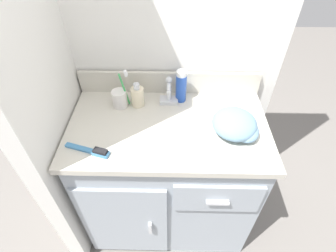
% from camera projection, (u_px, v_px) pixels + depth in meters
% --- Properties ---
extents(ground_plane, '(6.00, 6.00, 0.00)m').
position_uv_depth(ground_plane, '(168.00, 213.00, 1.76)').
color(ground_plane, slate).
extents(wall_back, '(1.09, 0.08, 2.20)m').
position_uv_depth(wall_back, '(170.00, 36.00, 1.22)').
color(wall_back, silver).
rests_on(wall_back, ground_plane).
extents(wall_left, '(0.08, 0.60, 2.20)m').
position_uv_depth(wall_left, '(36.00, 71.00, 1.00)').
color(wall_left, silver).
rests_on(wall_left, ground_plane).
extents(vanity, '(0.91, 0.54, 0.82)m').
position_uv_depth(vanity, '(168.00, 177.00, 1.46)').
color(vanity, '#9EA8B2').
rests_on(vanity, ground_plane).
extents(backsplash, '(0.91, 0.02, 0.12)m').
position_uv_depth(backsplash, '(169.00, 82.00, 1.33)').
color(backsplash, beige).
rests_on(backsplash, vanity).
extents(sink_faucet, '(0.09, 0.09, 0.14)m').
position_uv_depth(sink_faucet, '(169.00, 94.00, 1.27)').
color(sink_faucet, silver).
rests_on(sink_faucet, vanity).
extents(toothbrush_cup, '(0.09, 0.07, 0.19)m').
position_uv_depth(toothbrush_cup, '(120.00, 98.00, 1.25)').
color(toothbrush_cup, silver).
rests_on(toothbrush_cup, vanity).
extents(soap_dispenser, '(0.06, 0.07, 0.13)m').
position_uv_depth(soap_dispenser, '(138.00, 96.00, 1.26)').
color(soap_dispenser, beige).
rests_on(soap_dispenser, vanity).
extents(shaving_cream_can, '(0.05, 0.05, 0.17)m').
position_uv_depth(shaving_cream_can, '(181.00, 86.00, 1.26)').
color(shaving_cream_can, '#234CB2').
rests_on(shaving_cream_can, vanity).
extents(hairbrush, '(0.20, 0.08, 0.03)m').
position_uv_depth(hairbrush, '(93.00, 151.00, 1.06)').
color(hairbrush, teal).
rests_on(hairbrush, vanity).
extents(hand_towel, '(0.20, 0.20, 0.09)m').
position_uv_depth(hand_towel, '(237.00, 125.00, 1.13)').
color(hand_towel, '#6B8EA8').
rests_on(hand_towel, vanity).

